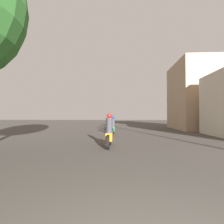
% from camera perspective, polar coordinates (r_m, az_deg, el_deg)
% --- Properties ---
extents(motorcycle_orange, '(0.60, 1.92, 1.67)m').
position_cam_1_polar(motorcycle_orange, '(8.63, -0.90, -7.10)').
color(motorcycle_orange, black).
rests_on(motorcycle_orange, ground_plane).
extents(motorcycle_green, '(0.60, 1.89, 1.56)m').
position_cam_1_polar(motorcycle_green, '(14.11, 0.31, -4.92)').
color(motorcycle_green, black).
rests_on(motorcycle_green, ground_plane).
extents(motorcycle_white, '(0.60, 2.03, 1.55)m').
position_cam_1_polar(motorcycle_white, '(17.87, -0.80, -4.13)').
color(motorcycle_white, black).
rests_on(motorcycle_white, ground_plane).
extents(motorcycle_silver, '(0.60, 2.12, 1.65)m').
position_cam_1_polar(motorcycle_silver, '(20.85, -0.55, -3.63)').
color(motorcycle_silver, black).
rests_on(motorcycle_silver, ground_plane).
extents(motorcycle_yellow, '(0.60, 2.05, 1.58)m').
position_cam_1_polar(motorcycle_yellow, '(24.87, -0.34, -3.28)').
color(motorcycle_yellow, black).
rests_on(motorcycle_yellow, ground_plane).
extents(motorcycle_red, '(0.60, 1.94, 1.68)m').
position_cam_1_polar(motorcycle_red, '(27.22, -0.72, -3.02)').
color(motorcycle_red, black).
rests_on(motorcycle_red, ground_plane).
extents(building_right_far, '(5.62, 7.11, 7.55)m').
position_cam_1_polar(building_right_far, '(22.46, 26.71, 4.65)').
color(building_right_far, tan).
rests_on(building_right_far, ground_plane).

